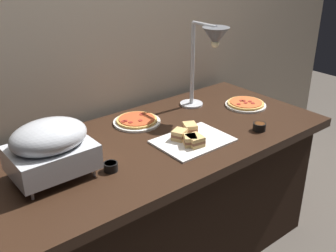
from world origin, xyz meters
TOP-DOWN VIEW (x-y plane):
  - back_wall at (0.00, 0.50)m, footprint 4.40×0.04m
  - buffet_table at (0.00, 0.00)m, footprint 1.90×0.84m
  - chafing_dish at (-0.55, -0.01)m, footprint 0.34×0.26m
  - heat_lamp at (0.47, 0.09)m, footprint 0.15×0.32m
  - pizza_plate_front at (0.05, 0.22)m, footprint 0.26×0.26m
  - pizza_plate_center at (0.71, 0.01)m, footprint 0.25×0.25m
  - sandwich_platter at (0.13, -0.14)m, footprint 0.37×0.27m
  - sauce_cup_near at (0.50, -0.26)m, footprint 0.07×0.07m
  - sauce_cup_far at (-0.33, -0.12)m, footprint 0.06×0.06m

SIDE VIEW (x-z plane):
  - buffet_table at x=0.00m, z-range 0.01..0.77m
  - pizza_plate_front at x=0.05m, z-range 0.76..0.79m
  - pizza_plate_center at x=0.71m, z-range 0.76..0.79m
  - sandwich_platter at x=0.13m, z-range 0.75..0.81m
  - sauce_cup_far at x=-0.33m, z-range 0.76..0.80m
  - sauce_cup_near at x=0.50m, z-range 0.76..0.80m
  - chafing_dish at x=-0.55m, z-range 0.78..1.04m
  - heat_lamp at x=0.47m, z-range 0.90..1.41m
  - back_wall at x=0.00m, z-range 0.00..2.40m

